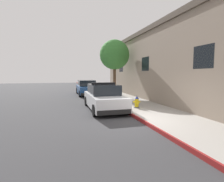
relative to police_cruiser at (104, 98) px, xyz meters
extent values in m
cube|color=#353538|center=(-3.50, 6.77, -0.84)|extent=(28.94, 60.00, 0.20)
cube|color=#9E9991|center=(2.50, 6.77, -0.67)|extent=(2.89, 60.00, 0.16)
cube|color=maroon|center=(1.01, 6.77, -0.67)|extent=(0.08, 60.00, 0.16)
cube|color=gray|center=(6.73, 2.41, 1.99)|extent=(5.58, 21.89, 5.46)
cube|color=#473D33|center=(6.73, 2.41, 4.90)|extent=(5.82, 22.13, 0.36)
cube|color=black|center=(3.97, -3.72, 2.26)|extent=(0.06, 1.30, 1.10)
cube|color=black|center=(3.97, 2.41, 2.26)|extent=(0.06, 1.30, 1.10)
cube|color=black|center=(3.97, 8.54, 2.26)|extent=(0.06, 1.30, 1.10)
cube|color=white|center=(0.00, -0.04, -0.16)|extent=(1.84, 4.80, 0.76)
cube|color=black|center=(0.00, 0.11, 0.52)|extent=(1.64, 2.50, 0.60)
cube|color=black|center=(0.00, -2.38, -0.42)|extent=(1.76, 0.16, 0.24)
cube|color=black|center=(0.00, 2.30, -0.42)|extent=(1.76, 0.16, 0.24)
cylinder|color=black|center=(-0.86, 1.66, -0.42)|extent=(0.22, 0.64, 0.64)
cylinder|color=black|center=(0.86, 1.66, -0.42)|extent=(0.22, 0.64, 0.64)
cylinder|color=black|center=(-0.86, -1.74, -0.42)|extent=(0.22, 0.64, 0.64)
cylinder|color=black|center=(0.86, -1.74, -0.42)|extent=(0.22, 0.64, 0.64)
cube|color=black|center=(0.00, 0.06, 0.88)|extent=(1.48, 0.20, 0.12)
cube|color=red|center=(-0.35, 0.06, 0.88)|extent=(0.44, 0.18, 0.11)
cube|color=#1E33E0|center=(0.35, 0.06, 0.88)|extent=(0.44, 0.18, 0.11)
cube|color=navy|center=(0.00, 8.31, -0.16)|extent=(1.84, 4.80, 0.76)
cube|color=black|center=(0.00, 8.46, 0.52)|extent=(1.64, 2.50, 0.60)
cube|color=black|center=(0.00, 5.97, -0.42)|extent=(1.76, 0.16, 0.24)
cube|color=black|center=(0.00, 10.65, -0.42)|extent=(1.76, 0.16, 0.24)
cylinder|color=black|center=(-0.86, 10.01, -0.42)|extent=(0.22, 0.64, 0.64)
cylinder|color=black|center=(0.86, 10.01, -0.42)|extent=(0.22, 0.64, 0.64)
cylinder|color=black|center=(-0.86, 6.61, -0.42)|extent=(0.22, 0.64, 0.64)
cylinder|color=black|center=(0.86, 6.61, -0.42)|extent=(0.22, 0.64, 0.64)
cylinder|color=#4C4C51|center=(1.87, -0.80, -0.56)|extent=(0.32, 0.32, 0.06)
cylinder|color=yellow|center=(1.87, -0.80, -0.28)|extent=(0.24, 0.24, 0.50)
cone|color=navy|center=(1.87, -0.80, 0.04)|extent=(0.28, 0.28, 0.14)
cylinder|color=#4C4C51|center=(1.87, -0.80, 0.14)|extent=(0.05, 0.05, 0.06)
cylinder|color=yellow|center=(1.70, -0.80, -0.22)|extent=(0.10, 0.10, 0.10)
cylinder|color=yellow|center=(2.04, -0.80, -0.22)|extent=(0.10, 0.10, 0.10)
cylinder|color=yellow|center=(1.87, -0.98, -0.27)|extent=(0.13, 0.12, 0.13)
cylinder|color=brown|center=(2.32, 5.62, 0.86)|extent=(0.28, 0.28, 2.89)
sphere|color=#387A33|center=(2.32, 5.62, 3.28)|extent=(2.79, 2.79, 2.79)
camera|label=1|loc=(-2.42, -10.78, 1.45)|focal=28.73mm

